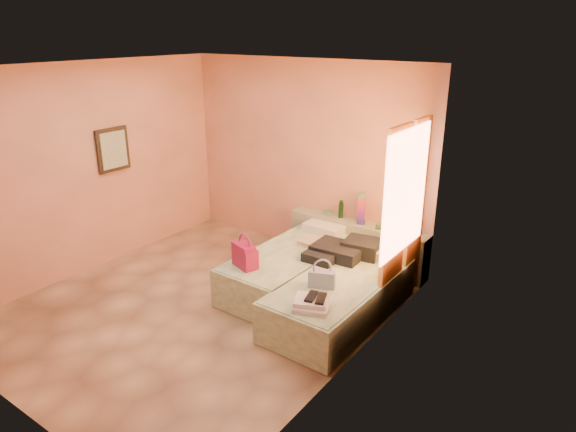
% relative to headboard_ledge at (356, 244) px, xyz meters
% --- Properties ---
extents(ground, '(4.50, 4.50, 0.00)m').
position_rel_headboard_ledge_xyz_m(ground, '(-0.98, -2.10, -0.33)').
color(ground, tan).
rests_on(ground, ground).
extents(room_walls, '(4.02, 4.51, 2.81)m').
position_rel_headboard_ledge_xyz_m(room_walls, '(-0.77, -1.53, 1.46)').
color(room_walls, '#F29981').
rests_on(room_walls, ground).
extents(headboard_ledge, '(2.05, 0.30, 0.65)m').
position_rel_headboard_ledge_xyz_m(headboard_ledge, '(0.00, 0.00, 0.00)').
color(headboard_ledge, gray).
rests_on(headboard_ledge, ground).
extents(bed_left, '(0.93, 2.01, 0.50)m').
position_rel_headboard_ledge_xyz_m(bed_left, '(-0.38, -1.05, -0.08)').
color(bed_left, beige).
rests_on(bed_left, ground).
extents(bed_right, '(0.93, 2.01, 0.50)m').
position_rel_headboard_ledge_xyz_m(bed_right, '(0.52, -1.36, -0.08)').
color(bed_right, beige).
rests_on(bed_right, ground).
extents(water_bottle, '(0.07, 0.07, 0.25)m').
position_rel_headboard_ledge_xyz_m(water_bottle, '(-0.28, 0.03, 0.45)').
color(water_bottle, '#133417').
rests_on(water_bottle, headboard_ledge).
extents(rainbow_box, '(0.12, 0.12, 0.43)m').
position_rel_headboard_ledge_xyz_m(rainbow_box, '(0.06, -0.02, 0.54)').
color(rainbow_box, '#9C1344').
rests_on(rainbow_box, headboard_ledge).
extents(small_dish, '(0.15, 0.15, 0.03)m').
position_rel_headboard_ledge_xyz_m(small_dish, '(-0.52, 0.06, 0.34)').
color(small_dish, '#478361').
rests_on(small_dish, headboard_ledge).
extents(green_book, '(0.21, 0.18, 0.03)m').
position_rel_headboard_ledge_xyz_m(green_book, '(0.38, -0.02, 0.34)').
color(green_book, '#294D2B').
rests_on(green_book, headboard_ledge).
extents(flower_vase, '(0.19, 0.19, 0.23)m').
position_rel_headboard_ledge_xyz_m(flower_vase, '(0.72, -0.02, 0.44)').
color(flower_vase, silver).
rests_on(flower_vase, headboard_ledge).
extents(magenta_handbag, '(0.36, 0.27, 0.30)m').
position_rel_headboard_ledge_xyz_m(magenta_handbag, '(-0.57, -1.74, 0.33)').
color(magenta_handbag, '#9C1344').
rests_on(magenta_handbag, bed_left).
extents(khaki_garment, '(0.37, 0.30, 0.06)m').
position_rel_headboard_ledge_xyz_m(khaki_garment, '(-0.24, -0.72, 0.21)').
color(khaki_garment, tan).
rests_on(khaki_garment, bed_left).
extents(clothes_pile, '(0.67, 0.67, 0.20)m').
position_rel_headboard_ledge_xyz_m(clothes_pile, '(0.24, -0.85, 0.27)').
color(clothes_pile, black).
rests_on(clothes_pile, bed_right).
extents(blue_handbag, '(0.32, 0.23, 0.19)m').
position_rel_headboard_ledge_xyz_m(blue_handbag, '(0.44, -1.64, 0.27)').
color(blue_handbag, '#3C5B90').
rests_on(blue_handbag, bed_right).
extents(towel_stack, '(0.44, 0.41, 0.10)m').
position_rel_headboard_ledge_xyz_m(towel_stack, '(0.61, -2.10, 0.23)').
color(towel_stack, white).
rests_on(towel_stack, bed_right).
extents(sandal_pair, '(0.23, 0.27, 0.02)m').
position_rel_headboard_ledge_xyz_m(sandal_pair, '(0.63, -2.06, 0.29)').
color(sandal_pair, black).
rests_on(sandal_pair, towel_stack).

